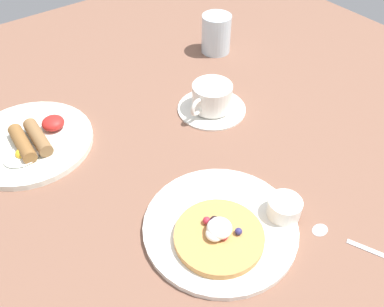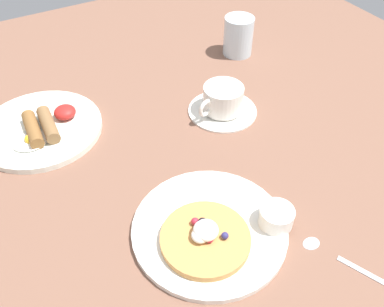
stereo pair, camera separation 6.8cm
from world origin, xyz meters
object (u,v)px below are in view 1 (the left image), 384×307
(coffee_saucer, at_px, (212,108))
(coffee_cup, at_px, (212,96))
(pancake_plate, at_px, (220,227))
(syrup_ramekin, at_px, (284,207))
(water_glass, at_px, (216,34))
(breakfast_plate, at_px, (29,142))
(teaspoon, at_px, (339,237))

(coffee_saucer, height_order, coffee_cup, coffee_cup)
(pancake_plate, relative_size, syrup_ramekin, 4.51)
(syrup_ramekin, relative_size, water_glass, 0.58)
(breakfast_plate, height_order, teaspoon, breakfast_plate)
(coffee_saucer, xyz_separation_m, water_glass, (0.16, 0.18, 0.04))
(water_glass, bearing_deg, teaspoon, -110.49)
(coffee_saucer, bearing_deg, breakfast_plate, 160.16)
(breakfast_plate, height_order, coffee_saucer, breakfast_plate)
(pancake_plate, height_order, breakfast_plate, breakfast_plate)
(water_glass, bearing_deg, pancake_plate, -128.61)
(coffee_cup, bearing_deg, breakfast_plate, 160.03)
(breakfast_plate, bearing_deg, pancake_plate, -66.03)
(pancake_plate, xyz_separation_m, coffee_cup, (0.18, 0.25, 0.03))
(pancake_plate, xyz_separation_m, coffee_saucer, (0.18, 0.25, -0.00))
(syrup_ramekin, xyz_separation_m, coffee_cup, (0.09, 0.29, 0.01))
(water_glass, bearing_deg, coffee_saucer, -131.32)
(syrup_ramekin, relative_size, breakfast_plate, 0.22)
(syrup_ramekin, xyz_separation_m, coffee_saucer, (0.09, 0.29, -0.02))
(pancake_plate, relative_size, teaspoon, 1.89)
(breakfast_plate, relative_size, water_glass, 2.57)
(syrup_ramekin, height_order, coffee_cup, coffee_cup)
(coffee_saucer, xyz_separation_m, coffee_cup, (-0.00, -0.00, 0.03))
(syrup_ramekin, height_order, teaspoon, syrup_ramekin)
(coffee_cup, height_order, water_glass, water_glass)
(pancake_plate, xyz_separation_m, syrup_ramekin, (0.09, -0.04, 0.02))
(pancake_plate, distance_m, coffee_cup, 0.31)
(pancake_plate, height_order, coffee_saucer, pancake_plate)
(coffee_saucer, xyz_separation_m, teaspoon, (-0.05, -0.37, -0.00))
(pancake_plate, distance_m, breakfast_plate, 0.41)
(breakfast_plate, bearing_deg, coffee_cup, -19.97)
(coffee_cup, bearing_deg, water_glass, 48.49)
(coffee_cup, relative_size, water_glass, 1.17)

